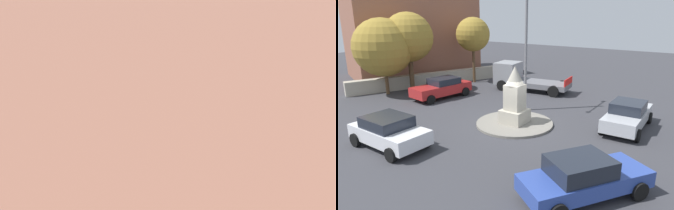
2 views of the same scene
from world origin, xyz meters
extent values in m
plane|color=#38383D|center=(0.00, 0.00, 0.00)|extent=(80.00, 80.00, 0.00)
cylinder|color=gray|center=(0.00, 0.00, 0.06)|extent=(4.28, 4.28, 0.13)
cube|color=#B2AA99|center=(0.00, 0.00, 0.50)|extent=(1.33, 1.33, 0.74)
cube|color=#B2AA99|center=(0.00, 0.00, 1.57)|extent=(0.92, 0.92, 1.41)
cone|color=#B2AA99|center=(0.00, 0.00, 2.78)|extent=(1.02, 1.02, 1.01)
cylinder|color=slate|center=(-2.58, -0.91, 3.83)|extent=(0.16, 0.16, 7.66)
cube|color=#B7BABF|center=(-2.91, 5.30, 0.65)|extent=(4.52, 1.82, 0.66)
cube|color=#1E232D|center=(-2.84, 5.30, 1.25)|extent=(1.87, 1.62, 0.54)
cylinder|color=black|center=(-4.46, 4.41, 0.32)|extent=(0.64, 0.23, 0.64)
cylinder|color=black|center=(-4.50, 6.13, 0.32)|extent=(0.64, 0.23, 0.64)
cylinder|color=black|center=(-1.33, 4.47, 0.32)|extent=(0.64, 0.23, 0.64)
cylinder|color=black|center=(-1.36, 6.19, 0.32)|extent=(0.64, 0.23, 0.64)
cube|color=silver|center=(5.80, -3.09, 0.65)|extent=(1.90, 3.92, 0.65)
cube|color=#1E232D|center=(5.80, -3.19, 1.22)|extent=(1.72, 2.03, 0.50)
cylinder|color=black|center=(4.90, -1.71, 0.32)|extent=(0.23, 0.64, 0.64)
cylinder|color=black|center=(6.74, -1.74, 0.32)|extent=(0.23, 0.64, 0.64)
cylinder|color=black|center=(4.86, -4.44, 0.32)|extent=(0.23, 0.64, 0.64)
cylinder|color=black|center=(6.71, -4.46, 0.32)|extent=(0.23, 0.64, 0.64)
cube|color=#B22323|center=(-1.68, -7.50, 0.66)|extent=(4.56, 2.27, 0.67)
cube|color=#1E232D|center=(-1.94, -7.46, 1.22)|extent=(2.17, 1.81, 0.46)
cylinder|color=black|center=(-0.06, -6.85, 0.32)|extent=(0.66, 0.30, 0.64)
cylinder|color=black|center=(-0.28, -8.54, 0.32)|extent=(0.66, 0.30, 0.64)
cylinder|color=black|center=(-3.09, -6.45, 0.32)|extent=(0.66, 0.30, 0.64)
cylinder|color=black|center=(-3.31, -8.14, 0.32)|extent=(0.66, 0.30, 0.64)
cube|color=#2D479E|center=(4.54, 5.82, 0.60)|extent=(4.68, 3.87, 0.56)
cube|color=#1E232D|center=(4.76, 5.68, 1.18)|extent=(2.55, 2.42, 0.59)
cylinder|color=black|center=(2.76, 5.95, 0.32)|extent=(0.66, 0.53, 0.64)
cylinder|color=black|center=(3.70, 7.39, 0.32)|extent=(0.66, 0.53, 0.64)
cylinder|color=black|center=(5.38, 4.25, 0.32)|extent=(0.66, 0.53, 0.64)
cube|color=gray|center=(-6.98, -5.22, 1.28)|extent=(2.24, 2.00, 1.72)
cube|color=slate|center=(-7.37, -2.27, 0.61)|extent=(2.56, 4.44, 0.39)
cube|color=red|center=(-7.64, -0.21, 1.06)|extent=(1.94, 0.31, 0.50)
cylinder|color=black|center=(-5.96, -5.13, 0.42)|extent=(0.39, 0.87, 0.84)
cylinder|color=black|center=(-7.98, -5.39, 0.42)|extent=(0.39, 0.87, 0.84)
cylinder|color=black|center=(-6.52, -0.88, 0.42)|extent=(0.39, 0.87, 0.84)
cylinder|color=black|center=(-8.54, -1.14, 0.42)|extent=(0.39, 0.87, 0.84)
cube|color=#B2AA99|center=(-4.31, -11.13, 0.54)|extent=(13.26, 5.69, 1.08)
cube|color=#935B47|center=(-6.32, -16.32, 4.06)|extent=(13.14, 11.55, 8.13)
cylinder|color=brown|center=(-1.88, -10.99, 1.44)|extent=(0.37, 0.37, 2.88)
sphere|color=olive|center=(-1.88, -10.99, 4.20)|extent=(3.77, 3.77, 3.77)
cylinder|color=brown|center=(-0.08, -11.69, 1.02)|extent=(0.26, 0.26, 2.04)
sphere|color=olive|center=(-0.08, -11.69, 3.54)|extent=(4.30, 4.30, 4.30)
cylinder|color=brown|center=(-7.08, -8.98, 1.59)|extent=(0.25, 0.25, 3.18)
sphere|color=olive|center=(-7.08, -8.98, 4.20)|extent=(2.92, 2.92, 2.92)
camera|label=1|loc=(-3.34, -15.80, 8.23)|focal=47.67mm
camera|label=2|loc=(13.62, 8.90, 6.02)|focal=33.08mm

